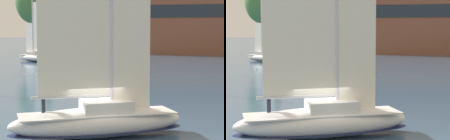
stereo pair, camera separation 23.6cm
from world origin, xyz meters
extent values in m
plane|color=#385675|center=(0.00, 0.00, 0.00)|extent=(400.00, 400.00, 0.00)
cube|color=brown|center=(3.82, 74.78, 7.98)|extent=(32.95, 14.66, 15.97)
cube|color=#1E2833|center=(3.82, 67.38, 8.78)|extent=(29.65, 0.10, 2.55)
cylinder|color=brown|center=(-33.42, 67.03, 4.22)|extent=(0.67, 0.67, 8.44)
ellipsoid|color=#477F47|center=(-33.42, 67.03, 10.99)|extent=(7.59, 7.59, 9.28)
ellipsoid|color=silver|center=(0.00, 0.00, 0.76)|extent=(9.01, 6.60, 1.52)
ellipsoid|color=#19234C|center=(0.00, 0.00, 0.34)|extent=(9.10, 6.67, 0.18)
cube|color=silver|center=(0.00, 0.00, 1.21)|extent=(7.88, 5.72, 0.06)
cube|color=silver|center=(0.39, 0.22, 1.55)|extent=(3.04, 2.76, 0.63)
cylinder|color=silver|center=(0.62, 0.35, 6.83)|extent=(0.18, 0.18, 11.18)
cylinder|color=silver|center=(-1.13, -0.64, 2.13)|extent=(3.57, 2.12, 0.15)
cube|color=silver|center=(-0.99, -0.56, 6.72)|extent=(3.23, 1.86, 9.17)
cube|color=silver|center=(1.56, 0.89, 4.31)|extent=(1.72, 0.99, 6.15)
cylinder|color=#232838|center=(-2.48, -1.07, 1.66)|extent=(0.27, 0.27, 0.85)
cylinder|color=#262628|center=(-2.48, -1.07, 2.41)|extent=(0.46, 0.46, 0.65)
sphere|color=tan|center=(-2.48, -1.07, 2.86)|extent=(0.24, 0.24, 0.24)
ellipsoid|color=silver|center=(-23.01, 44.31, 0.64)|extent=(7.69, 5.34, 1.28)
ellipsoid|color=#19234C|center=(-23.01, 44.31, 0.29)|extent=(7.77, 5.39, 0.15)
cube|color=silver|center=(-23.01, 44.31, 1.03)|extent=(6.73, 4.62, 0.06)
cube|color=beige|center=(-23.35, 44.48, 1.32)|extent=(2.56, 2.28, 0.53)
cylinder|color=silver|center=(-23.55, 44.59, 5.78)|extent=(0.15, 0.15, 9.45)
cylinder|color=silver|center=(-22.04, 43.81, 1.81)|extent=(3.08, 1.67, 0.13)
cube|color=white|center=(-22.16, 43.87, 5.69)|extent=(2.80, 1.46, 7.75)
cube|color=white|center=(-24.38, 45.01, 3.65)|extent=(1.49, 0.78, 5.20)
camera|label=1|loc=(5.93, -20.86, 5.54)|focal=70.00mm
camera|label=2|loc=(6.16, -20.80, 5.54)|focal=70.00mm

